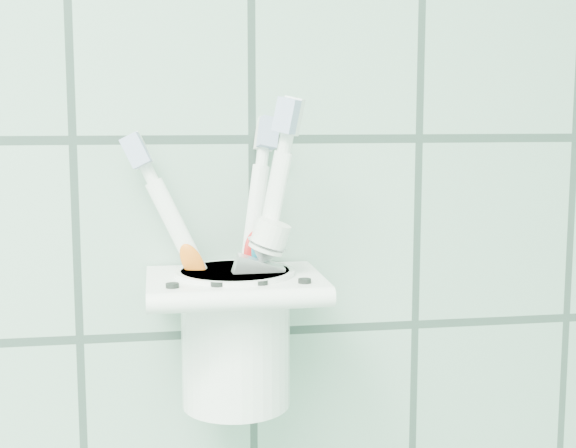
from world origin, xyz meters
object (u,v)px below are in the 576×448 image
Objects in this scene: toothbrush_orange at (237,242)px; toothpaste_tube at (216,291)px; toothbrush_blue at (231,254)px; holder_bracket at (234,287)px; toothbrush_pink at (258,251)px; cup at (236,332)px.

toothbrush_orange is 0.04m from toothpaste_tube.
toothbrush_orange reaches higher than toothbrush_blue.
holder_bracket is at bearing 57.58° from toothbrush_blue.
toothbrush_blue reaches higher than holder_bracket.
toothpaste_tube is (-0.01, 0.00, -0.00)m from holder_bracket.
toothbrush_pink is at bearing 4.25° from holder_bracket.
toothbrush_orange is at bearing 78.77° from cup.
toothbrush_blue is 0.02m from toothbrush_orange.
cup is 0.46× the size of toothbrush_orange.
cup is at bearing 59.73° from toothbrush_blue.
toothbrush_pink is at bearing -8.90° from cup.
toothbrush_orange is (0.01, 0.02, 0.00)m from toothbrush_blue.
toothbrush_blue is 1.44× the size of toothpaste_tube.
toothbrush_blue is at bearing -44.89° from toothpaste_tube.
holder_bracket is 1.23× the size of cup.
cup is at bearing 179.46° from toothbrush_pink.
holder_bracket is at bearing -104.33° from cup.
holder_bracket and cup have the same top height.
toothbrush_blue is at bearing -66.26° from toothbrush_orange.
toothbrush_orange reaches higher than holder_bracket.
toothbrush_blue is at bearing -108.38° from cup.
toothbrush_blue is at bearing -110.53° from holder_bracket.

